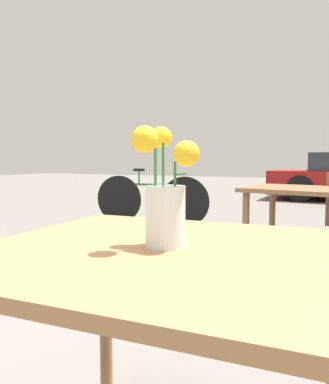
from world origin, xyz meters
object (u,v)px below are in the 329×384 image
table_front (168,282)px  flower_vase (164,203)px  table_back (301,207)px  bicycle (151,199)px

table_front → flower_vase: (-0.01, -0.01, 0.21)m
flower_vase → table_back: size_ratio=0.37×
table_front → table_back: (0.08, 2.01, -0.02)m
table_front → table_back: table_back is taller
flower_vase → table_front: bearing=48.8°
flower_vase → bicycle: bearing=119.5°
table_front → bicycle: bearing=119.6°
table_front → bicycle: bicycle is taller
flower_vase → bicycle: (-2.23, 3.94, -0.46)m
flower_vase → bicycle: 4.55m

